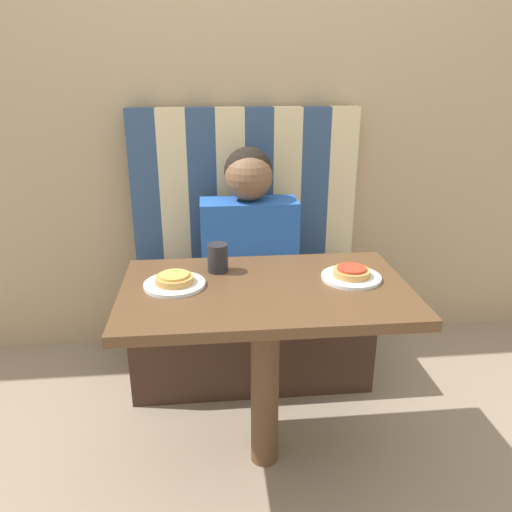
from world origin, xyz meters
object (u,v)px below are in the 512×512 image
Objects in this scene: plate_left at (175,284)px; pizza_right at (351,272)px; person at (249,217)px; plate_right at (351,277)px; pizza_left at (174,279)px; drinking_cup at (218,258)px.

plate_left is 1.61× the size of pizza_right.
pizza_right is (0.30, -0.60, -0.03)m from person.
pizza_left is at bearing 180.00° from plate_right.
pizza_left is 0.19m from drinking_cup.
person reaches higher than pizza_left.
drinking_cup is at bearing 38.24° from plate_left.
pizza_right is (0.59, 0.00, 0.00)m from pizza_left.
plate_left and plate_right have the same top height.
pizza_right is at bearing -14.37° from drinking_cup.
plate_right is at bearing 0.00° from plate_left.
person is at bearing 63.67° from pizza_left.
drinking_cup reaches higher than plate_left.
plate_left is at bearing -141.76° from drinking_cup.
person is 3.01× the size of plate_left.
pizza_left is (-0.30, -0.60, -0.03)m from person.
pizza_left is at bearing -141.76° from drinking_cup.
plate_left is 0.59m from plate_right.
pizza_left is at bearing 180.00° from pizza_right.
plate_left is at bearing 0.00° from pizza_left.
plate_left is at bearing -116.33° from person.
person reaches higher than pizza_right.
pizza_right is at bearing 0.00° from pizza_left.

